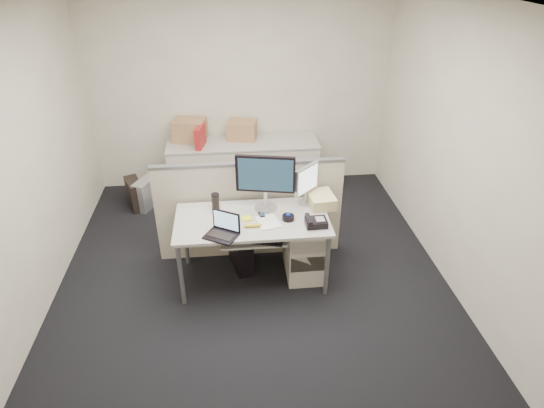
{
  "coord_description": "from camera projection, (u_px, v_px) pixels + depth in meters",
  "views": [
    {
      "loc": [
        -0.18,
        -3.75,
        3.09
      ],
      "look_at": [
        0.21,
        0.15,
        0.8
      ],
      "focal_mm": 30.0,
      "sensor_mm": 36.0,
      "label": 1
    }
  ],
  "objects": [
    {
      "name": "wall_front",
      "position": [
        279.0,
        357.0,
        2.18
      ],
      "size": [
        4.0,
        0.02,
        2.7
      ],
      "primitive_type": "cube",
      "color": "beige",
      "rests_on": "ground"
    },
    {
      "name": "monitor_main",
      "position": [
        265.0,
        183.0,
        4.45
      ],
      "size": [
        0.61,
        0.34,
        0.58
      ],
      "primitive_type": "cube",
      "rotation": [
        0.0,
        0.0,
        -0.2
      ],
      "color": "black",
      "rests_on": "desk"
    },
    {
      "name": "travel_mug",
      "position": [
        216.0,
        202.0,
        4.55
      ],
      "size": [
        0.1,
        0.1,
        0.16
      ],
      "primitive_type": "cylinder",
      "rotation": [
        0.0,
        0.0,
        -0.39
      ],
      "color": "black",
      "rests_on": "desk"
    },
    {
      "name": "pc_tower_spare_silver",
      "position": [
        147.0,
        193.0,
        5.98
      ],
      "size": [
        0.32,
        0.45,
        0.39
      ],
      "primitive_type": "cube",
      "rotation": [
        0.0,
        0.0,
        -0.42
      ],
      "color": "#B7B7BC",
      "rests_on": "floor"
    },
    {
      "name": "desk",
      "position": [
        252.0,
        224.0,
        4.46
      ],
      "size": [
        1.5,
        0.75,
        0.73
      ],
      "color": "#B2ADA5",
      "rests_on": "floor"
    },
    {
      "name": "laptop",
      "position": [
        221.0,
        227.0,
        4.11
      ],
      "size": [
        0.35,
        0.33,
        0.21
      ],
      "primitive_type": "cube",
      "rotation": [
        0.0,
        0.0,
        -0.53
      ],
      "color": "black",
      "rests_on": "desk"
    },
    {
      "name": "keyboard",
      "position": [
        259.0,
        238.0,
        4.29
      ],
      "size": [
        0.5,
        0.29,
        0.03
      ],
      "primitive_type": "cube",
      "rotation": [
        0.0,
        0.0,
        -0.28
      ],
      "color": "black",
      "rests_on": "keyboard_tray"
    },
    {
      "name": "pc_tower_desk",
      "position": [
        241.0,
        252.0,
        4.86
      ],
      "size": [
        0.26,
        0.44,
        0.39
      ],
      "primitive_type": "cube",
      "rotation": [
        0.0,
        0.0,
        0.25
      ],
      "color": "black",
      "rests_on": "floor"
    },
    {
      "name": "paper_stack",
      "position": [
        268.0,
        222.0,
        4.37
      ],
      "size": [
        0.26,
        0.3,
        0.01
      ],
      "primitive_type": "cube",
      "rotation": [
        0.0,
        0.0,
        0.24
      ],
      "color": "silver",
      "rests_on": "desk"
    },
    {
      "name": "banana",
      "position": [
        253.0,
        225.0,
        4.29
      ],
      "size": [
        0.18,
        0.05,
        0.04
      ],
      "primitive_type": "ellipsoid",
      "rotation": [
        0.0,
        0.0,
        0.05
      ],
      "color": "yellow",
      "rests_on": "desk"
    },
    {
      "name": "wall_left",
      "position": [
        21.0,
        171.0,
        3.94
      ],
      "size": [
        0.02,
        4.5,
        2.7
      ],
      "primitive_type": "cube",
      "color": "beige",
      "rests_on": "ground"
    },
    {
      "name": "cardboard_box_left",
      "position": [
        190.0,
        131.0,
        6.05
      ],
      "size": [
        0.47,
        0.39,
        0.31
      ],
      "primitive_type": "cube",
      "rotation": [
        0.0,
        0.0,
        -0.19
      ],
      "color": "#9F7A48",
      "rests_on": "back_counter"
    },
    {
      "name": "back_counter",
      "position": [
        244.0,
        167.0,
        6.27
      ],
      "size": [
        2.0,
        0.6,
        0.72
      ],
      "primitive_type": "cube",
      "color": "beige",
      "rests_on": "floor"
    },
    {
      "name": "desk_phone",
      "position": [
        316.0,
        222.0,
        4.31
      ],
      "size": [
        0.2,
        0.17,
        0.06
      ],
      "primitive_type": "cube",
      "rotation": [
        0.0,
        0.0,
        0.02
      ],
      "color": "black",
      "rests_on": "desk"
    },
    {
      "name": "keyboard_tray",
      "position": [
        253.0,
        238.0,
        4.33
      ],
      "size": [
        0.62,
        0.32,
        0.02
      ],
      "primitive_type": "cube",
      "color": "#B2ADA5",
      "rests_on": "desk"
    },
    {
      "name": "red_binder",
      "position": [
        200.0,
        137.0,
        5.88
      ],
      "size": [
        0.14,
        0.33,
        0.3
      ],
      "primitive_type": "cube",
      "rotation": [
        0.0,
        0.0,
        -0.2
      ],
      "color": "#A81D1F",
      "rests_on": "back_counter"
    },
    {
      "name": "trackball",
      "position": [
        288.0,
        218.0,
        4.4
      ],
      "size": [
        0.16,
        0.16,
        0.05
      ],
      "primitive_type": "cylinder",
      "rotation": [
        0.0,
        0.0,
        0.43
      ],
      "color": "black",
      "rests_on": "desk"
    },
    {
      "name": "cardboard_box_right",
      "position": [
        242.0,
        131.0,
        6.13
      ],
      "size": [
        0.42,
        0.36,
        0.27
      ],
      "primitive_type": "cube",
      "rotation": [
        0.0,
        0.0,
        -0.2
      ],
      "color": "#9F7A48",
      "rests_on": "back_counter"
    },
    {
      "name": "floor",
      "position": [
        253.0,
        278.0,
        4.8
      ],
      "size": [
        4.0,
        4.5,
        0.01
      ],
      "primitive_type": "cube",
      "color": "black",
      "rests_on": "ground"
    },
    {
      "name": "cubicle_partition",
      "position": [
        250.0,
        211.0,
        4.9
      ],
      "size": [
        2.0,
        0.06,
        1.1
      ],
      "primitive_type": "cube",
      "color": "beige",
      "rests_on": "floor"
    },
    {
      "name": "wall_back",
      "position": [
        240.0,
        90.0,
        6.05
      ],
      "size": [
        4.0,
        0.02,
        2.7
      ],
      "primitive_type": "cube",
      "color": "beige",
      "rests_on": "ground"
    },
    {
      "name": "manila_folders",
      "position": [
        321.0,
        200.0,
        4.63
      ],
      "size": [
        0.28,
        0.34,
        0.12
      ],
      "primitive_type": "cube",
      "rotation": [
        0.0,
        0.0,
        0.1
      ],
      "color": "#CFC083",
      "rests_on": "desk"
    },
    {
      "name": "wall_right",
      "position": [
        462.0,
        152.0,
        4.29
      ],
      "size": [
        0.02,
        4.5,
        2.7
      ],
      "primitive_type": "cube",
      "color": "beige",
      "rests_on": "ground"
    },
    {
      "name": "monitor_small",
      "position": [
        306.0,
        185.0,
        4.58
      ],
      "size": [
        0.37,
        0.36,
        0.42
      ],
      "primitive_type": "cube",
      "rotation": [
        0.0,
        0.0,
        0.76
      ],
      "color": "#B7B7BC",
      "rests_on": "desk"
    },
    {
      "name": "cellphone",
      "position": [
        262.0,
        215.0,
        4.48
      ],
      "size": [
        0.07,
        0.11,
        0.01
      ],
      "primitive_type": "cube",
      "rotation": [
        0.0,
        0.0,
        0.15
      ],
      "color": "black",
      "rests_on": "desk"
    },
    {
      "name": "drawer_pedestal",
      "position": [
        305.0,
        246.0,
        4.72
      ],
      "size": [
        0.4,
        0.55,
        0.65
      ],
      "primitive_type": "cube",
      "color": "beige",
      "rests_on": "floor"
    },
    {
      "name": "pc_tower_spare_dark",
      "position": [
        135.0,
        194.0,
        5.97
      ],
      "size": [
        0.3,
        0.44,
        0.38
      ],
      "primitive_type": "cube",
      "rotation": [
        0.0,
        0.0,
        0.39
      ],
      "color": "black",
      "rests_on": "floor"
    },
    {
      "name": "sticky_pad",
      "position": [
        247.0,
        218.0,
        4.42
      ],
      "size": [
        0.1,
        0.1,
        0.01
      ],
      "primitive_type": "cube",
      "rotation": [
        0.0,
        0.0,
        0.15
      ],
      "color": "#FFF920",
      "rests_on": "desk"
    }
  ]
}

